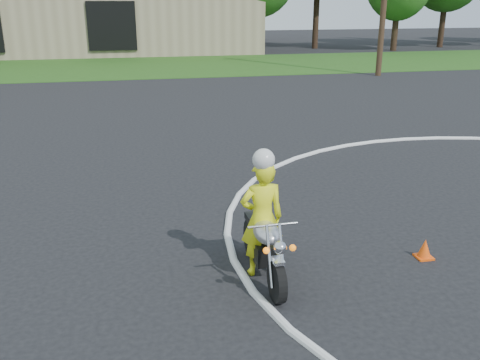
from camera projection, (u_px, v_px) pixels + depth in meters
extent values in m
cube|color=#1E4714|center=(253.00, 64.00, 31.29)|extent=(120.00, 10.00, 0.02)
cylinder|color=black|center=(277.00, 281.00, 6.79)|extent=(0.12, 0.57, 0.56)
cylinder|color=black|center=(251.00, 238.00, 8.01)|extent=(0.12, 0.57, 0.56)
cube|color=black|center=(262.00, 250.00, 7.41)|extent=(0.27, 0.52, 0.28)
ellipsoid|color=silver|center=(266.00, 232.00, 7.12)|extent=(0.35, 0.61, 0.26)
cube|color=black|center=(257.00, 221.00, 7.57)|extent=(0.26, 0.57, 0.09)
cylinder|color=silver|center=(269.00, 256.00, 6.74)|extent=(0.05, 0.34, 0.76)
cylinder|color=silver|center=(282.00, 255.00, 6.77)|extent=(0.05, 0.34, 0.76)
cube|color=white|center=(278.00, 261.00, 6.68)|extent=(0.14, 0.21, 0.05)
cylinder|color=silver|center=(273.00, 225.00, 6.79)|extent=(0.66, 0.05, 0.03)
sphere|color=silver|center=(280.00, 248.00, 6.54)|extent=(0.17, 0.17, 0.17)
sphere|color=orange|center=(266.00, 251.00, 6.53)|extent=(0.08, 0.08, 0.08)
sphere|color=orange|center=(293.00, 248.00, 6.60)|extent=(0.08, 0.08, 0.08)
cylinder|color=silver|center=(265.00, 244.00, 7.82)|extent=(0.09, 0.75, 0.08)
imported|color=yellow|center=(262.00, 219.00, 7.31)|extent=(0.61, 0.41, 1.67)
sphere|color=silver|center=(264.00, 160.00, 7.00)|extent=(0.30, 0.30, 0.30)
cone|color=#FF510D|center=(425.00, 249.00, 7.97)|extent=(0.22, 0.22, 0.30)
cube|color=#FF510D|center=(424.00, 257.00, 8.01)|extent=(0.24, 0.24, 0.03)
cube|color=black|center=(112.00, 26.00, 33.60)|extent=(3.00, 0.16, 3.00)
cylinder|color=#382619|center=(258.00, 29.00, 37.65)|extent=(0.44, 0.44, 3.24)
cylinder|color=#382619|center=(316.00, 22.00, 40.37)|extent=(0.44, 0.44, 3.96)
cylinder|color=#382619|center=(395.00, 30.00, 38.75)|extent=(0.44, 0.44, 2.88)
cylinder|color=#382619|center=(442.00, 23.00, 41.47)|extent=(0.44, 0.44, 3.60)
cylinder|color=#382619|center=(200.00, 31.00, 37.84)|extent=(0.44, 0.44, 2.88)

